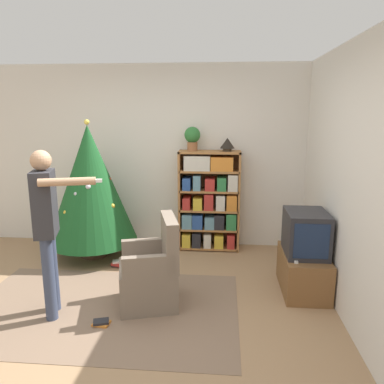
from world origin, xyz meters
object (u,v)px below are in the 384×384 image
object	(u,v)px
bookshelf	(210,201)
armchair	(152,274)
standing_person	(47,221)
table_lamp	(227,144)
christmas_tree	(90,185)
television	(306,233)
potted_plant	(192,137)

from	to	relation	value
bookshelf	armchair	distance (m)	1.77
bookshelf	standing_person	distance (m)	2.42
bookshelf	table_lamp	distance (m)	0.84
bookshelf	christmas_tree	bearing A→B (deg)	-165.08
television	standing_person	bearing A→B (deg)	-164.05
standing_person	potted_plant	distance (m)	2.37
television	potted_plant	world-z (taller)	potted_plant
bookshelf	television	distance (m)	1.63
television	table_lamp	world-z (taller)	table_lamp
christmas_tree	standing_person	size ratio (longest dim) A/B	1.15
table_lamp	bookshelf	bearing A→B (deg)	-177.84
christmas_tree	bookshelf	bearing A→B (deg)	14.92
table_lamp	television	bearing A→B (deg)	-55.19
armchair	potted_plant	bearing A→B (deg)	155.43
bookshelf	table_lamp	size ratio (longest dim) A/B	7.06
television	standing_person	distance (m)	2.64
potted_plant	table_lamp	xyz separation A→B (m)	(0.48, -0.00, -0.09)
television	table_lamp	distance (m)	1.72
standing_person	table_lamp	distance (m)	2.62
standing_person	television	bearing A→B (deg)	89.95
armchair	potted_plant	distance (m)	2.11
armchair	potted_plant	world-z (taller)	potted_plant
christmas_tree	armchair	size ratio (longest dim) A/B	2.01
potted_plant	christmas_tree	bearing A→B (deg)	-162.12
standing_person	potted_plant	xyz separation A→B (m)	(1.19, 1.95, 0.65)
bookshelf	christmas_tree	xyz separation A→B (m)	(-1.57, -0.42, 0.29)
armchair	table_lamp	distance (m)	2.18
potted_plant	table_lamp	bearing A→B (deg)	-0.00
television	armchair	world-z (taller)	armchair
bookshelf	standing_person	world-z (taller)	standing_person
bookshelf	potted_plant	distance (m)	0.93
potted_plant	television	bearing A→B (deg)	-42.62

